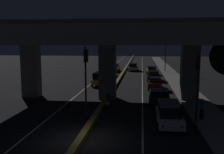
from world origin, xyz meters
name	(u,v)px	position (x,y,z in m)	size (l,w,h in m)	color
ground_plane	(82,140)	(0.00, 0.00, 0.00)	(200.00, 200.00, 0.00)	black
lane_line_left_inner	(104,73)	(-3.74, 35.00, 0.00)	(0.12, 126.00, 0.00)	beige
lane_line_right_inner	(142,74)	(3.74, 35.00, 0.00)	(0.12, 126.00, 0.00)	beige
median_divider	(123,73)	(0.00, 35.00, 0.18)	(0.43, 126.00, 0.37)	olive
sidewalk_right	(175,79)	(9.04, 28.00, 0.08)	(2.95, 126.00, 0.16)	gray
elevated_overpass	(108,39)	(0.00, 12.30, 6.40)	(23.75, 12.63, 8.47)	gray
traffic_light_left_of_median	(86,71)	(-0.62, 4.18, 3.85)	(0.30, 0.49, 5.68)	black
traffic_light_right_of_median	(198,77)	(7.66, 4.19, 3.51)	(0.30, 0.49, 5.16)	black
street_lamp	(164,51)	(8.08, 38.89, 4.31)	(1.93, 0.32, 7.27)	#2D2D30
car_white_lead	(169,114)	(5.63, 3.50, 0.90)	(1.88, 4.39, 1.67)	silver
car_dark_green_second	(159,96)	(5.40, 10.65, 0.72)	(2.19, 4.39, 1.37)	black
car_dark_red_third	(155,83)	(5.36, 18.80, 0.79)	(1.93, 4.36, 1.54)	#591414
car_black_fourth	(153,75)	(5.48, 26.37, 0.81)	(2.03, 4.26, 1.55)	black
car_taxi_yellow_fifth	(151,70)	(5.46, 34.47, 0.78)	(1.98, 4.04, 1.51)	gold
car_white_sixth	(133,67)	(1.79, 40.50, 0.81)	(2.16, 4.04, 1.55)	silver
car_taxi_yellow_lead_oncoming	(100,78)	(-2.21, 20.81, 0.98)	(1.97, 4.26, 1.84)	gold
car_silver_second_oncoming	(110,72)	(-1.91, 30.53, 0.77)	(1.91, 4.13, 1.49)	gray
car_grey_third_oncoming	(115,68)	(-1.98, 38.54, 0.81)	(2.04, 4.79, 1.59)	#515459
car_grey_fourth_oncoming	(104,63)	(-5.71, 48.99, 0.82)	(2.05, 3.99, 1.55)	#515459
motorcycle_white_filtering_near	(108,103)	(0.57, 7.80, 0.58)	(0.32, 1.87, 1.34)	black
pedestrian_on_sidewalk	(202,109)	(8.24, 4.91, 0.96)	(0.35, 0.35, 1.61)	black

